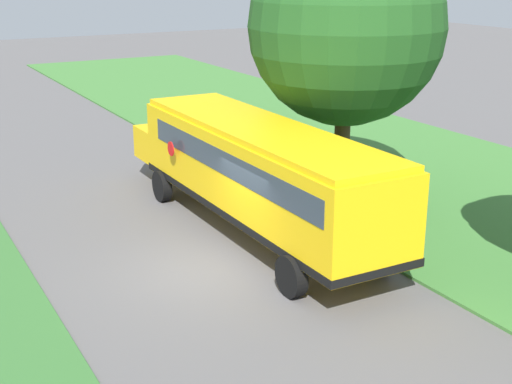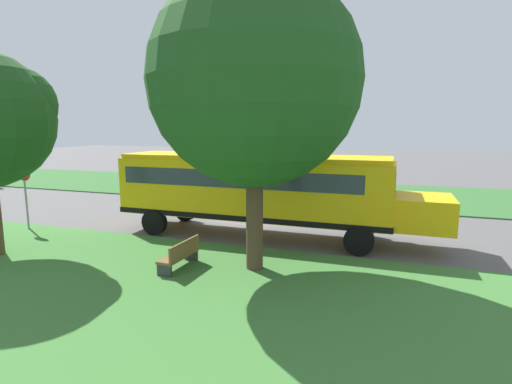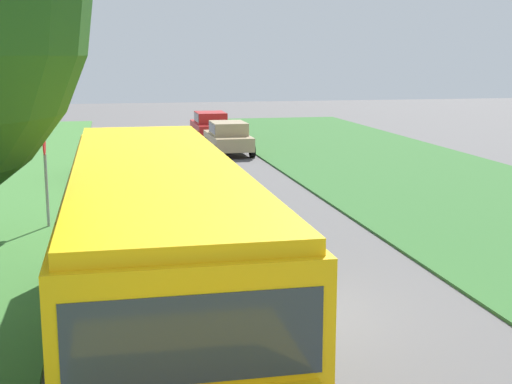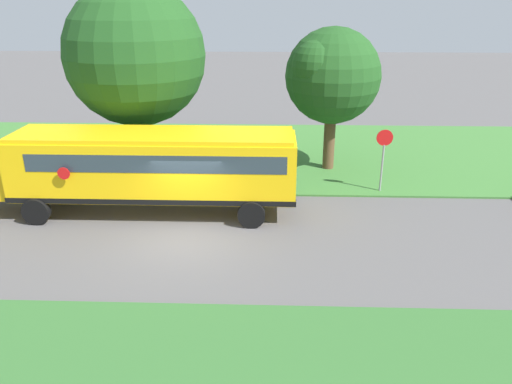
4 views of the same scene
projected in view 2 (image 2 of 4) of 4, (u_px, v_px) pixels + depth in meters
ground_plane at (240, 220)px, 18.36m from camera, size 120.00×120.00×0.00m
grass_verge at (78, 314)px, 9.03m from camera, size 12.00×80.00×0.08m
grass_far_side at (289, 190)px, 26.74m from camera, size 10.00×80.00×0.07m
school_bus at (259, 187)px, 15.43m from camera, size 2.85×12.42×3.16m
oak_tree_beside_bus at (253, 78)px, 11.03m from camera, size 5.93×5.93×8.46m
stop_sign at (25, 189)px, 16.26m from camera, size 0.08×0.68×2.74m
park_bench at (180, 255)px, 11.81m from camera, size 1.61×0.55×0.92m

